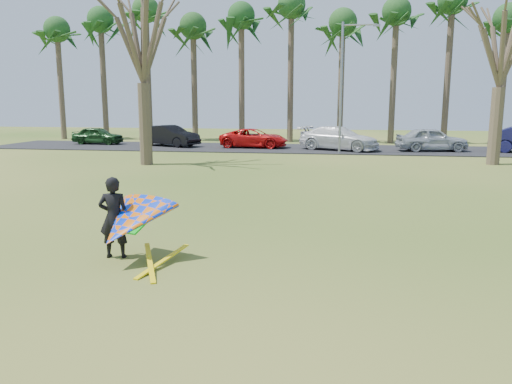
% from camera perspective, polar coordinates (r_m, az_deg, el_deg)
% --- Properties ---
extents(ground, '(100.00, 100.00, 0.00)m').
position_cam_1_polar(ground, '(10.53, -1.80, -7.84)').
color(ground, '#215011').
rests_on(ground, ground).
extents(parking_strip, '(46.00, 7.00, 0.06)m').
position_cam_1_polar(parking_strip, '(35.02, 6.20, 4.94)').
color(parking_strip, black).
rests_on(parking_strip, ground).
extents(palm_0, '(4.84, 4.84, 10.84)m').
position_cam_1_polar(palm_0, '(47.69, -21.79, 16.71)').
color(palm_0, brown).
rests_on(palm_0, ground).
extents(palm_1, '(4.84, 4.84, 11.54)m').
position_cam_1_polar(palm_1, '(45.90, -17.35, 18.10)').
color(palm_1, '#4F3E2F').
rests_on(palm_1, ground).
extents(palm_2, '(4.84, 4.84, 12.24)m').
position_cam_1_polar(palm_2, '(44.42, -12.50, 19.48)').
color(palm_2, '#443629').
rests_on(palm_2, ground).
extents(palm_3, '(4.84, 4.84, 10.84)m').
position_cam_1_polar(palm_3, '(42.93, -7.20, 18.13)').
color(palm_3, '#4B3B2D').
rests_on(palm_3, ground).
extents(palm_4, '(4.84, 4.84, 11.54)m').
position_cam_1_polar(palm_4, '(42.10, -1.69, 19.30)').
color(palm_4, '#48392B').
rests_on(palm_4, ground).
extents(palm_5, '(4.84, 4.84, 12.24)m').
position_cam_1_polar(palm_5, '(41.64, 4.08, 20.32)').
color(palm_5, brown).
rests_on(palm_5, ground).
extents(palm_6, '(4.84, 4.84, 10.84)m').
position_cam_1_polar(palm_6, '(41.24, 9.89, 18.39)').
color(palm_6, brown).
rests_on(palm_6, ground).
extents(palm_7, '(4.84, 4.84, 11.54)m').
position_cam_1_polar(palm_7, '(41.53, 15.77, 19.05)').
color(palm_7, '#46392A').
rests_on(palm_7, ground).
extents(palm_8, '(4.84, 4.84, 12.24)m').
position_cam_1_polar(palm_8, '(42.22, 21.54, 19.52)').
color(palm_8, '#47372B').
rests_on(palm_8, ground).
extents(palm_9, '(4.84, 4.84, 10.84)m').
position_cam_1_polar(palm_9, '(42.96, 26.88, 17.13)').
color(palm_9, '#4D3D2E').
rests_on(palm_9, ground).
extents(bare_tree_left, '(6.60, 6.60, 9.70)m').
position_cam_1_polar(bare_tree_left, '(26.98, -12.96, 17.82)').
color(bare_tree_left, '#4D3E2E').
rests_on(bare_tree_left, ground).
extents(bare_tree_right, '(6.27, 6.27, 9.21)m').
position_cam_1_polar(bare_tree_right, '(29.14, 26.44, 15.76)').
color(bare_tree_right, brown).
rests_on(bare_tree_right, ground).
extents(streetlight, '(2.28, 0.18, 8.00)m').
position_cam_1_polar(streetlight, '(31.84, 10.01, 12.31)').
color(streetlight, gray).
rests_on(streetlight, ground).
extents(car_0, '(3.89, 1.69, 1.31)m').
position_cam_1_polar(car_0, '(40.14, -17.64, 6.18)').
color(car_0, '#173B18').
rests_on(car_0, parking_strip).
extents(car_1, '(4.84, 3.20, 1.51)m').
position_cam_1_polar(car_1, '(37.01, -9.82, 6.36)').
color(car_1, black).
rests_on(car_1, parking_strip).
extents(car_2, '(4.87, 2.43, 1.32)m').
position_cam_1_polar(car_2, '(35.34, -0.23, 6.18)').
color(car_2, red).
rests_on(car_2, parking_strip).
extents(car_3, '(5.83, 4.11, 1.57)m').
position_cam_1_polar(car_3, '(34.06, 9.45, 6.09)').
color(car_3, silver).
rests_on(car_3, parking_strip).
extents(car_4, '(4.73, 2.42, 1.54)m').
position_cam_1_polar(car_4, '(34.79, 19.44, 5.71)').
color(car_4, '#9FA6AD').
rests_on(car_4, parking_strip).
extents(kite_flyer, '(2.13, 2.39, 2.02)m').
position_cam_1_polar(kite_flyer, '(10.59, -14.47, -3.29)').
color(kite_flyer, black).
rests_on(kite_flyer, ground).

